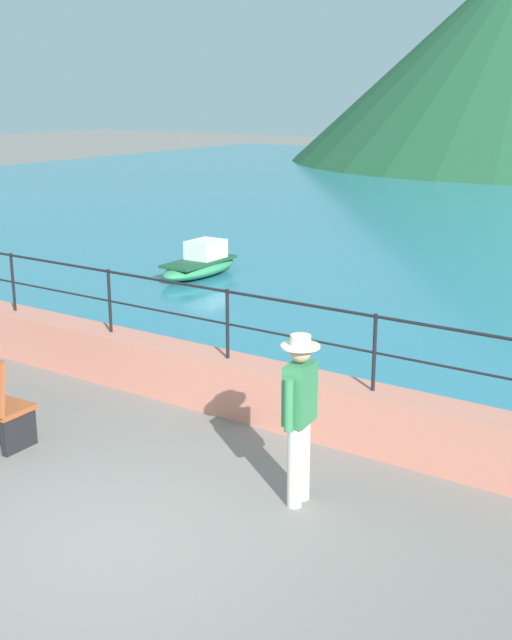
# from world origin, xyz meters

# --- Properties ---
(ground_plane) EXTENTS (120.00, 120.00, 0.00)m
(ground_plane) POSITION_xyz_m (0.00, 0.00, 0.00)
(ground_plane) COLOR slate
(promenade_wall) EXTENTS (20.00, 0.56, 0.70)m
(promenade_wall) POSITION_xyz_m (0.00, 3.20, 0.35)
(promenade_wall) COLOR tan
(promenade_wall) RESTS_ON ground
(railing) EXTENTS (18.44, 0.04, 0.90)m
(railing) POSITION_xyz_m (0.00, 3.20, 1.33)
(railing) COLOR black
(railing) RESTS_ON promenade_wall
(person_walking) EXTENTS (0.38, 0.57, 1.75)m
(person_walking) POSITION_xyz_m (1.02, 1.62, 0.98)
(person_walking) COLOR beige
(person_walking) RESTS_ON ground
(boat_0) EXTENTS (0.95, 2.32, 0.76)m
(boat_0) POSITION_xyz_m (-6.04, 8.99, 0.33)
(boat_0) COLOR #338C59
(boat_0) RESTS_ON lake_water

